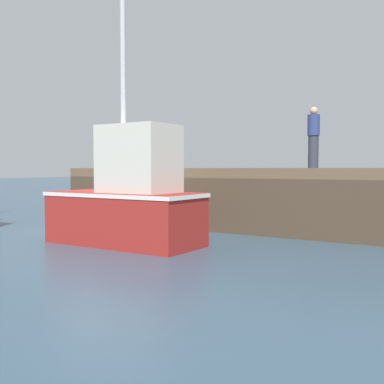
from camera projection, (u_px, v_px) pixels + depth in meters
The scene contains 4 objects.
ground at pixel (111, 236), 11.31m from camera, with size 120.00×160.00×0.10m.
pier at pixel (298, 176), 14.40m from camera, with size 11.74×8.90×1.61m.
fishing_boat_near_right at pixel (128, 200), 9.69m from camera, with size 3.37×1.45×5.61m.
dockworker at pixel (313, 137), 13.16m from camera, with size 0.34×0.34×1.72m.
Camera 1 is at (7.71, -8.42, 1.59)m, focal length 43.62 mm.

